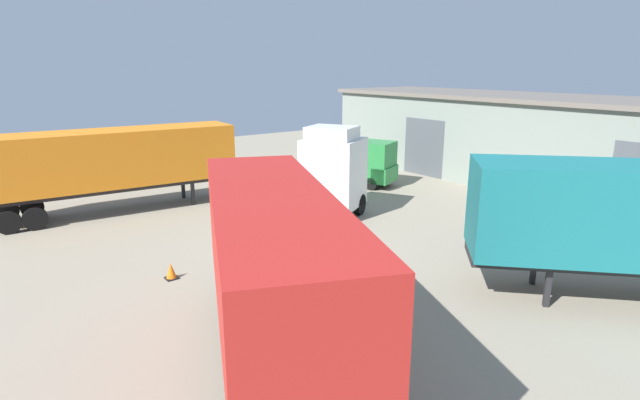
# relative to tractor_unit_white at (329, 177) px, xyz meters

# --- Properties ---
(ground_plane) EXTENTS (60.00, 60.00, 0.00)m
(ground_plane) POSITION_rel_tractor_unit_white_xyz_m (2.65, -3.40, -1.97)
(ground_plane) COLOR gray
(warehouse_building) EXTENTS (29.89, 7.69, 5.16)m
(warehouse_building) POSITION_rel_tractor_unit_white_xyz_m (2.65, 14.19, 0.62)
(warehouse_building) COLOR gray
(warehouse_building) RESTS_ON ground_plane
(tractor_unit_white) EXTENTS (5.44, 7.13, 4.21)m
(tractor_unit_white) POSITION_rel_tractor_unit_white_xyz_m (0.00, 0.00, 0.00)
(tractor_unit_white) COLOR silver
(tractor_unit_white) RESTS_ON ground_plane
(container_trailer_white) EXTENTS (3.33, 11.20, 3.94)m
(container_trailer_white) POSITION_rel_tractor_unit_white_xyz_m (-6.99, -7.43, 0.56)
(container_trailer_white) COLOR orange
(container_trailer_white) RESTS_ON ground_plane
(container_trailer_blue) EXTENTS (9.37, 5.91, 4.23)m
(container_trailer_blue) POSITION_rel_tractor_unit_white_xyz_m (8.80, -8.31, 0.69)
(container_trailer_blue) COLOR red
(container_trailer_blue) RESTS_ON ground_plane
(delivery_van_green) EXTENTS (5.80, 4.07, 2.63)m
(delivery_van_green) POSITION_rel_tractor_unit_white_xyz_m (-4.75, 5.33, -0.54)
(delivery_van_green) COLOR #28843D
(delivery_van_green) RESTS_ON ground_plane
(gravel_pile) EXTENTS (3.05, 3.05, 1.14)m
(gravel_pile) POSITION_rel_tractor_unit_white_xyz_m (-8.53, 0.99, -1.40)
(gravel_pile) COLOR #423D38
(gravel_pile) RESTS_ON ground_plane
(traffic_cone) EXTENTS (0.40, 0.40, 0.55)m
(traffic_cone) POSITION_rel_tractor_unit_white_xyz_m (2.29, -8.36, -1.72)
(traffic_cone) COLOR black
(traffic_cone) RESTS_ON ground_plane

